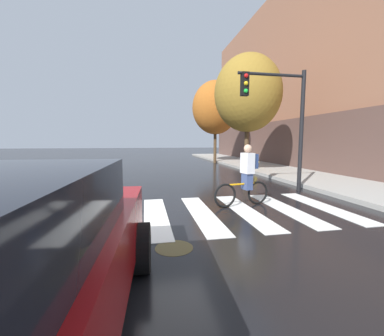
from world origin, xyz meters
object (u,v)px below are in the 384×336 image
manhole_cover (174,248)px  cyclist (246,175)px  street_tree_near (248,93)px  traffic_light_near (281,109)px  fire_hydrant (255,162)px  street_tree_mid (215,108)px

manhole_cover → cyclist: (2.27, 2.36, 0.84)m
street_tree_near → traffic_light_near: bearing=-100.7°
cyclist → traffic_light_near: 3.19m
manhole_cover → cyclist: size_ratio=0.38×
traffic_light_near → street_tree_near: size_ratio=0.65×
fire_hydrant → traffic_light_near: bearing=-108.1°
street_tree_near → street_tree_mid: 6.48m
manhole_cover → street_tree_mid: size_ratio=0.10×
manhole_cover → street_tree_near: bearing=60.4°
traffic_light_near → fire_hydrant: (1.96, 6.01, -2.33)m
cyclist → manhole_cover: bearing=-133.9°
manhole_cover → traffic_light_near: size_ratio=0.15×
traffic_light_near → manhole_cover: bearing=-136.4°
cyclist → fire_hydrant: 8.53m
cyclist → fire_hydrant: size_ratio=2.17×
street_tree_mid → fire_hydrant: bearing=-80.2°
street_tree_near → cyclist: bearing=-113.1°
cyclist → street_tree_near: 8.05m
street_tree_mid → traffic_light_near: bearing=-95.0°
manhole_cover → cyclist: 3.38m
traffic_light_near → fire_hydrant: traffic_light_near is taller
traffic_light_near → street_tree_mid: (1.01, 11.54, 1.58)m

